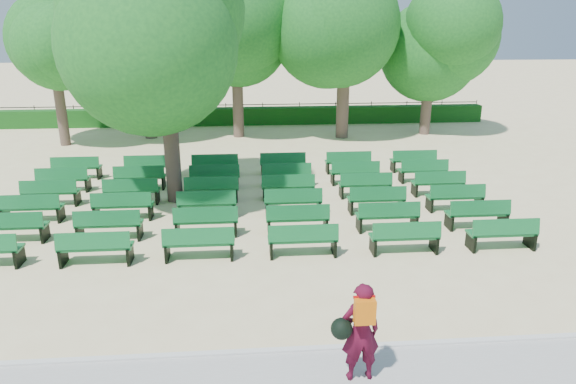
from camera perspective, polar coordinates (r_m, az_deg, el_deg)
The scene contains 8 objects.
ground at distance 14.50m, azimuth -4.75°, elevation -2.99°, with size 120.00×120.00×0.00m, color beige.
curb at distance 8.95m, azimuth -4.66°, elevation -17.43°, with size 30.00×0.12×0.10m, color silver.
hedge at distance 27.93m, azimuth -4.85°, elevation 8.40°, with size 26.00×0.70×0.90m, color #155016.
fence at distance 28.40m, azimuth -4.82°, elevation 7.65°, with size 26.00×0.10×1.02m, color black, non-canonical shape.
tree_line at distance 24.09m, azimuth -4.81°, elevation 5.70°, with size 21.80×6.80×7.04m, color #1C6C22, non-canonical shape.
bench_array at distance 15.36m, azimuth -4.18°, elevation -1.39°, with size 1.68×0.64×1.04m.
tree_among at distance 15.44m, azimuth -13.63°, elevation 16.11°, with size 5.36×5.36×7.21m.
person at distance 7.99m, azimuth 7.92°, elevation -15.04°, with size 0.77×0.47×1.62m.
Camera 1 is at (0.10, -13.51, 5.28)m, focal length 32.00 mm.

